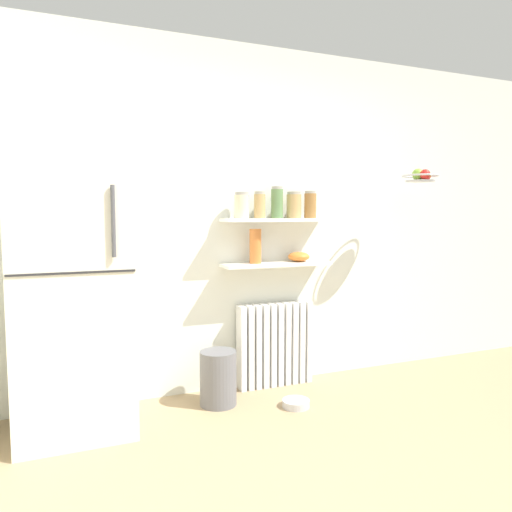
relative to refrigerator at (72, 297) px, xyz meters
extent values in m
plane|color=#9E8460|center=(1.48, -1.18, -0.83)|extent=(7.04, 7.04, 0.00)
cube|color=silver|center=(1.48, 0.37, 0.47)|extent=(7.04, 0.10, 2.60)
cube|color=silver|center=(0.00, 0.00, 0.00)|extent=(0.68, 0.64, 1.67)
cube|color=#262628|center=(0.00, -0.32, 0.18)|extent=(0.66, 0.01, 0.01)
cylinder|color=#4C4C51|center=(0.22, -0.34, 0.46)|extent=(0.02, 0.02, 0.40)
cube|color=white|center=(1.19, 0.24, -0.51)|extent=(0.04, 0.12, 0.65)
cube|color=white|center=(1.25, 0.24, -0.51)|extent=(0.04, 0.12, 0.65)
cube|color=white|center=(1.31, 0.24, -0.51)|extent=(0.04, 0.12, 0.65)
cube|color=white|center=(1.38, 0.24, -0.51)|extent=(0.04, 0.12, 0.65)
cube|color=white|center=(1.44, 0.24, -0.51)|extent=(0.04, 0.12, 0.65)
cube|color=white|center=(1.50, 0.24, -0.51)|extent=(0.04, 0.12, 0.65)
cube|color=white|center=(1.56, 0.24, -0.51)|extent=(0.04, 0.12, 0.65)
cube|color=white|center=(1.62, 0.24, -0.51)|extent=(0.04, 0.12, 0.65)
cube|color=white|center=(1.69, 0.24, -0.51)|extent=(0.04, 0.12, 0.65)
cube|color=white|center=(1.75, 0.24, -0.51)|extent=(0.04, 0.12, 0.65)
cube|color=white|center=(1.47, 0.21, 0.12)|extent=(0.85, 0.22, 0.02)
cube|color=white|center=(1.47, 0.21, 0.46)|extent=(0.85, 0.22, 0.02)
cylinder|color=beige|center=(1.18, 0.21, 0.56)|extent=(0.11, 0.11, 0.17)
cylinder|color=gray|center=(1.18, 0.21, 0.65)|extent=(0.10, 0.10, 0.02)
cylinder|color=tan|center=(1.33, 0.21, 0.56)|extent=(0.08, 0.08, 0.18)
cylinder|color=gray|center=(1.33, 0.21, 0.66)|extent=(0.08, 0.08, 0.02)
cylinder|color=#5B7F4C|center=(1.47, 0.21, 0.58)|extent=(0.09, 0.09, 0.22)
cylinder|color=gray|center=(1.47, 0.21, 0.70)|extent=(0.08, 0.08, 0.02)
cylinder|color=tan|center=(1.61, 0.21, 0.56)|extent=(0.11, 0.11, 0.18)
cylinder|color=gray|center=(1.61, 0.21, 0.66)|extent=(0.10, 0.10, 0.02)
cylinder|color=olive|center=(1.75, 0.21, 0.57)|extent=(0.09, 0.09, 0.19)
cylinder|color=gray|center=(1.75, 0.21, 0.67)|extent=(0.09, 0.09, 0.02)
cylinder|color=#CC7033|center=(1.29, 0.21, 0.26)|extent=(0.09, 0.09, 0.26)
ellipsoid|color=orange|center=(1.66, 0.21, 0.17)|extent=(0.17, 0.17, 0.08)
cylinder|color=slate|center=(0.94, 0.03, -0.64)|extent=(0.26, 0.26, 0.38)
cylinder|color=#B7B7BC|center=(1.42, -0.22, -0.81)|extent=(0.19, 0.19, 0.05)
torus|color=#B2B2B7|center=(2.57, -0.07, 0.80)|extent=(0.28, 0.28, 0.01)
cylinder|color=#A8A8AD|center=(2.57, -0.07, 0.76)|extent=(0.22, 0.22, 0.01)
sphere|color=red|center=(2.63, -0.08, 0.80)|extent=(0.07, 0.07, 0.07)
sphere|color=#7FAD38|center=(2.57, -0.04, 0.80)|extent=(0.07, 0.07, 0.07)
sphere|color=#7FAD38|center=(2.54, -0.08, 0.81)|extent=(0.09, 0.09, 0.09)
sphere|color=red|center=(2.56, -0.14, 0.81)|extent=(0.08, 0.08, 0.08)
ellipsoid|color=yellow|center=(2.61, -0.10, 0.80)|extent=(0.09, 0.18, 0.07)
camera|label=1|loc=(-0.07, -3.10, 0.50)|focal=33.74mm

